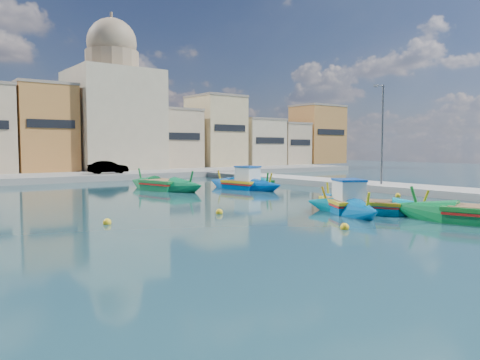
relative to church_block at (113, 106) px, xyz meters
name	(u,v)px	position (x,y,z in m)	size (l,w,h in m)	color
ground	(250,224)	(-10.00, -40.00, -8.41)	(160.00, 160.00, 0.00)	#13323A
east_quay	(462,193)	(8.00, -40.00, -8.16)	(4.00, 70.00, 0.50)	gray
north_quay	(48,178)	(-10.00, -8.00, -8.11)	(80.00, 8.00, 0.60)	gray
north_townhouses	(89,133)	(-3.32, -0.64, -3.41)	(83.20, 7.87, 10.19)	tan
church_block	(113,106)	(0.00, 0.00, 0.00)	(10.00, 10.00, 19.10)	#BFAF8E
quay_street_lamp	(382,134)	(7.44, -34.00, -4.07)	(1.18, 0.16, 8.00)	#595B60
luzzu_turquoise_cabin	(346,205)	(-3.54, -39.88, -8.09)	(5.60, 8.00, 2.63)	#00589E
luzzu_blue_cabin	(244,185)	(0.01, -26.54, -8.07)	(3.05, 8.13, 2.81)	#0048A4
luzzu_cyan_mid	(257,184)	(1.88, -25.92, -8.15)	(5.04, 8.27, 2.42)	#007F9D
luzzu_green	(164,186)	(-5.43, -23.49, -8.11)	(3.91, 8.98, 2.75)	#0B733E
luzzu_cyan_south	(372,208)	(-2.96, -41.13, -8.17)	(4.91, 7.00, 2.18)	#008398
mooring_buoys	(202,200)	(-7.29, -31.82, -8.33)	(26.00, 23.82, 0.36)	yellow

